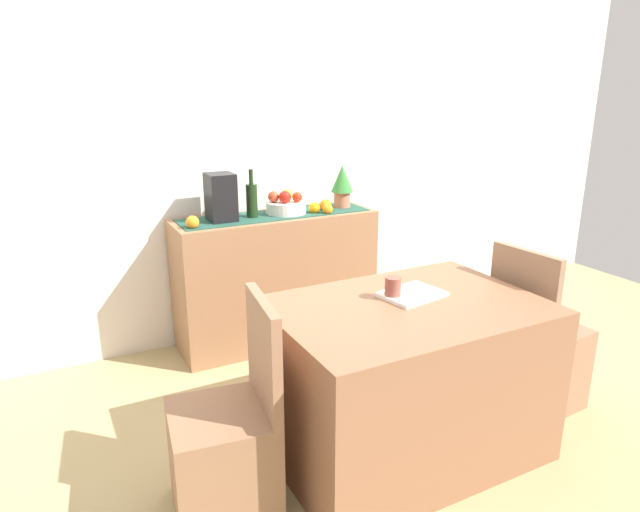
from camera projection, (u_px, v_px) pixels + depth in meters
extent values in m
cube|color=tan|center=(356.00, 401.00, 3.10)|extent=(6.40, 6.40, 0.02)
cube|color=silver|center=(268.00, 136.00, 3.71)|extent=(6.40, 0.06, 2.70)
cube|color=#946847|center=(277.00, 279.00, 3.72)|extent=(1.32, 0.42, 0.87)
cube|color=#224C3E|center=(275.00, 215.00, 3.59)|extent=(1.24, 0.32, 0.01)
cylinder|color=silver|center=(286.00, 207.00, 3.62)|extent=(0.26, 0.26, 0.08)
sphere|color=red|center=(297.00, 197.00, 3.58)|extent=(0.07, 0.07, 0.07)
sphere|color=red|center=(285.00, 197.00, 3.55)|extent=(0.08, 0.08, 0.08)
sphere|color=#BA3F22|center=(273.00, 197.00, 3.57)|extent=(0.07, 0.07, 0.07)
sphere|color=gold|center=(287.00, 195.00, 3.63)|extent=(0.08, 0.08, 0.08)
cylinder|color=black|center=(252.00, 201.00, 3.49)|extent=(0.07, 0.07, 0.21)
cylinder|color=black|center=(251.00, 177.00, 3.45)|extent=(0.03, 0.03, 0.09)
cube|color=black|center=(221.00, 198.00, 3.39)|extent=(0.16, 0.18, 0.29)
cylinder|color=#BD7052|center=(342.00, 200.00, 3.80)|extent=(0.11, 0.11, 0.11)
cone|color=#327C34|center=(342.00, 178.00, 3.75)|extent=(0.15, 0.15, 0.18)
sphere|color=orange|center=(328.00, 209.00, 3.62)|extent=(0.07, 0.07, 0.07)
sphere|color=orange|center=(326.00, 205.00, 3.71)|extent=(0.08, 0.08, 0.08)
sphere|color=orange|center=(192.00, 222.00, 3.24)|extent=(0.08, 0.08, 0.08)
sphere|color=orange|center=(314.00, 208.00, 3.63)|extent=(0.07, 0.07, 0.07)
cube|color=#8F5E42|center=(405.00, 379.00, 2.58)|extent=(1.20, 0.83, 0.74)
cube|color=white|center=(411.00, 294.00, 2.57)|extent=(0.31, 0.25, 0.02)
cylinder|color=brown|center=(393.00, 288.00, 2.53)|extent=(0.08, 0.08, 0.10)
cube|color=#93684A|center=(224.00, 462.00, 2.24)|extent=(0.45, 0.45, 0.45)
cube|color=#996C4F|center=(264.00, 353.00, 2.16)|extent=(0.09, 0.40, 0.45)
cube|color=#976B50|center=(537.00, 365.00, 3.01)|extent=(0.43, 0.43, 0.45)
cube|color=#947257|center=(523.00, 293.00, 2.79)|extent=(0.07, 0.40, 0.45)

